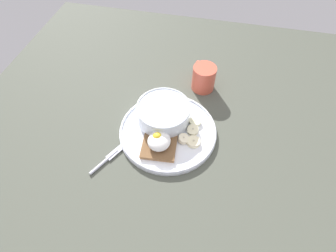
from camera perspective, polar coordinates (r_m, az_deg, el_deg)
name	(u,v)px	position (r cm, az deg, el deg)	size (l,w,h in cm)	color
ground_plane	(168,135)	(73.83, 0.00, -1.88)	(120.00, 120.00, 2.00)	#45493F
plate	(168,131)	(72.37, 0.00, -1.05)	(26.81, 26.81, 1.60)	white
oatmeal_bowl	(164,113)	(72.28, -0.97, 2.80)	(14.80, 14.80, 5.69)	white
toast_slice	(159,145)	(68.71, -1.91, -4.24)	(9.57, 9.57, 1.09)	brown
poached_egg	(159,140)	(66.94, -2.01, -3.15)	(6.99, 7.11, 3.80)	white
banana_slice_front	(193,130)	(71.62, 5.41, -0.91)	(3.34, 3.16, 1.81)	beige
banana_slice_left	(195,122)	(73.72, 5.91, 0.93)	(4.69, 4.69, 1.19)	#EBEABC
banana_slice_back	(184,139)	(69.72, 3.40, -2.82)	(3.25, 3.43, 1.87)	#F3E5BF
banana_slice_right	(194,142)	(69.64, 5.58, -3.46)	(3.80, 3.79, 1.26)	#F3E7B8
coffee_mug	(203,77)	(82.75, 7.73, 10.47)	(9.81, 7.26, 7.98)	#CE533D
knife	(109,157)	(69.85, -12.70, -6.71)	(11.67, 7.18, 0.80)	silver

